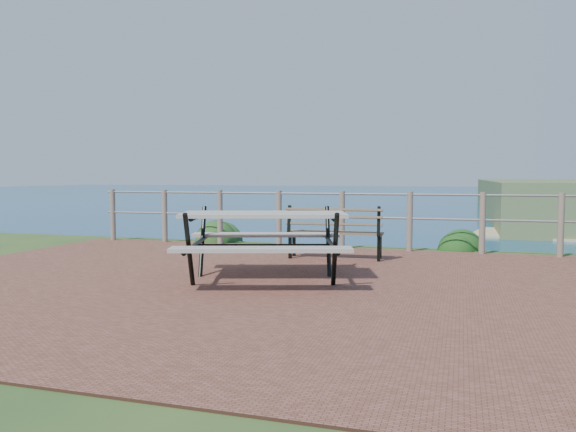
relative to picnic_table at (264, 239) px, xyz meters
name	(u,v)px	position (x,y,z in m)	size (l,w,h in m)	color
ground	(283,285)	(0.28, -0.11, -0.52)	(10.00, 7.00, 0.12)	brown
ocean	(456,180)	(0.28, 199.89, -0.52)	(1200.00, 1200.00, 0.00)	#155B80
safety_railing	(342,217)	(0.28, 3.24, 0.05)	(9.40, 0.10, 1.00)	#6B5B4C
picnic_table	(264,239)	(0.00, 0.00, 0.00)	(2.09, 1.62, 0.82)	gray
park_bench	(335,224)	(0.42, 2.03, 0.02)	(1.47, 0.45, 0.82)	brown
shrub_lip_west	(212,240)	(-2.48, 3.86, -0.52)	(0.86, 0.86, 0.63)	#284A1C
shrub_lip_east	(448,249)	(2.03, 3.84, -0.52)	(0.87, 0.87, 0.65)	#1B4816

